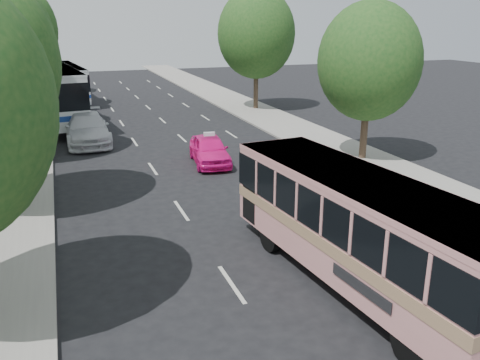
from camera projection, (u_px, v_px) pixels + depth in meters
name	position (u px, v px, depth m)	size (l,w,h in m)	color
ground	(267.00, 245.00, 16.52)	(120.00, 120.00, 0.00)	black
sidewalk_left	(18.00, 135.00, 31.70)	(4.00, 90.00, 0.15)	#9E998E
sidewalk_right	(269.00, 118.00, 37.16)	(4.00, 90.00, 0.12)	#9E998E
tree_left_d	(8.00, 42.00, 31.73)	(5.52, 5.52, 8.60)	#38281E
tree_left_e	(15.00, 26.00, 38.69)	(6.30, 6.30, 9.82)	#38281E
tree_left_f	(19.00, 30.00, 45.93)	(5.88, 5.88, 9.16)	#38281E
tree_right_near	(372.00, 57.00, 24.87)	(5.10, 5.10, 7.95)	#38281E
tree_right_far	(258.00, 30.00, 39.03)	(6.00, 6.00, 9.35)	#38281E
pink_bus	(359.00, 220.00, 13.53)	(3.42, 9.87, 3.08)	#D78B8A
pink_taxi	(209.00, 150.00, 25.55)	(1.71, 4.24, 1.44)	#FF1693
white_pickup	(87.00, 129.00, 29.73)	(2.43, 5.97, 1.73)	silver
tour_coach_front	(51.00, 90.00, 34.92)	(4.25, 13.24, 3.89)	white
tour_coach_rear	(65.00, 80.00, 43.80)	(3.47, 10.80, 3.18)	white
taxi_roof_sign	(209.00, 134.00, 25.30)	(0.55, 0.18, 0.18)	silver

